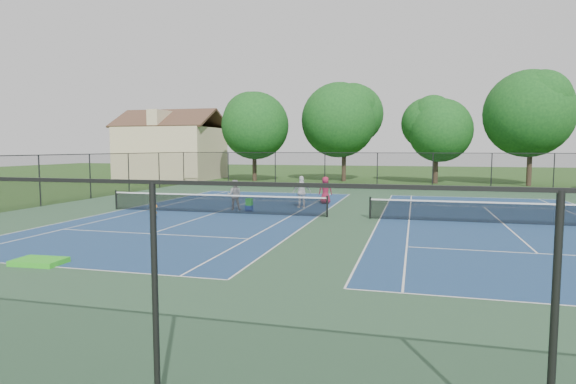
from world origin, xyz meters
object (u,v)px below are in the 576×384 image
(tree_back_c, at_px, (437,126))
(tree_back_d, at_px, (532,109))
(child_player, at_px, (154,210))
(ball_hopper, at_px, (249,202))
(ball_crate, at_px, (249,208))
(bystander_c, at_px, (325,190))
(tree_back_a, at_px, (254,122))
(bystander_a, at_px, (302,192))
(instructor, at_px, (234,195))
(tree_back_b, at_px, (344,117))
(clapboard_house, at_px, (172,151))

(tree_back_c, bearing_deg, tree_back_d, -7.13)
(child_player, xyz_separation_m, ball_hopper, (3.29, 4.23, 0.01))
(tree_back_d, xyz_separation_m, ball_crate, (-18.53, -22.84, -6.67))
(ball_crate, bearing_deg, ball_hopper, 0.00)
(bystander_c, relative_size, ball_hopper, 4.39)
(tree_back_c, bearing_deg, tree_back_a, -176.82)
(bystander_a, xyz_separation_m, bystander_c, (0.93, 2.38, -0.08))
(instructor, relative_size, bystander_a, 0.91)
(child_player, bearing_deg, tree_back_d, 26.54)
(ball_crate, xyz_separation_m, ball_hopper, (0.00, 0.00, 0.35))
(tree_back_c, relative_size, bystander_c, 5.01)
(child_player, relative_size, bystander_a, 0.54)
(tree_back_b, distance_m, child_player, 30.09)
(bystander_c, bearing_deg, tree_back_a, -73.18)
(instructor, bearing_deg, bystander_a, -166.02)
(tree_back_a, xyz_separation_m, ball_hopper, (7.47, -22.84, -5.53))
(tree_back_b, height_order, child_player, tree_back_b)
(clapboard_house, xyz_separation_m, ball_hopper, (17.47, -23.84, -2.59))
(tree_back_b, relative_size, clapboard_house, 0.93)
(tree_back_c, height_order, clapboard_house, tree_back_c)
(tree_back_d, relative_size, instructor, 6.22)
(instructor, distance_m, ball_crate, 1.19)
(tree_back_d, relative_size, ball_crate, 26.75)
(tree_back_b, distance_m, tree_back_d, 17.12)
(child_player, height_order, bystander_a, bystander_a)
(bystander_a, xyz_separation_m, ball_hopper, (-2.44, -2.06, -0.41))
(tree_back_a, height_order, ball_hopper, tree_back_a)
(tree_back_c, distance_m, clapboard_house, 28.10)
(ball_crate, relative_size, ball_hopper, 1.02)
(tree_back_d, distance_m, instructor, 30.41)
(instructor, bearing_deg, tree_back_c, -129.94)
(tree_back_a, xyz_separation_m, clapboard_house, (-10.00, 1.00, -2.95))
(child_player, bearing_deg, ball_crate, 27.51)
(ball_hopper, bearing_deg, instructor, 164.11)
(tree_back_b, xyz_separation_m, child_player, (-4.83, -29.07, -6.10))
(bystander_a, bearing_deg, ball_crate, 9.43)
(tree_back_c, bearing_deg, child_player, -116.22)
(bystander_c, bearing_deg, child_player, 38.82)
(ball_hopper, bearing_deg, tree_back_a, 108.10)
(clapboard_house, bearing_deg, tree_back_c, 0.00)
(bystander_c, xyz_separation_m, ball_crate, (-3.36, -4.44, -0.68))
(tree_back_c, xyz_separation_m, clapboard_house, (-28.00, -0.00, -2.39))
(instructor, xyz_separation_m, ball_crate, (0.95, -0.27, -0.68))
(ball_crate, bearing_deg, child_player, -127.91)
(tree_back_d, relative_size, bystander_c, 6.19)
(instructor, height_order, bystander_c, bystander_c)
(tree_back_a, relative_size, ball_hopper, 24.02)
(tree_back_d, relative_size, child_player, 10.43)
(tree_back_a, xyz_separation_m, tree_back_c, (18.00, 1.00, -0.56))
(child_player, relative_size, ball_hopper, 2.61)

